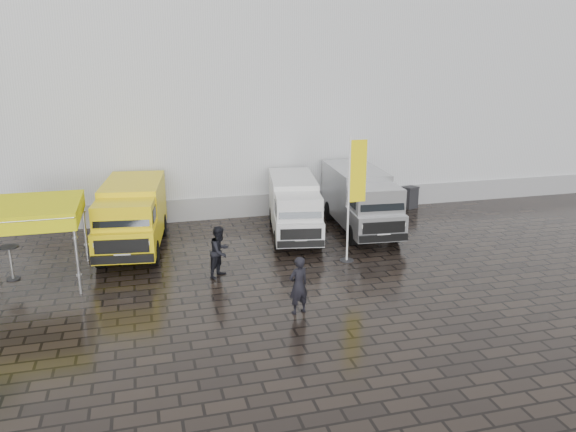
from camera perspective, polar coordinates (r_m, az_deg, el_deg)
name	(u,v)px	position (r m, az deg, el deg)	size (l,w,h in m)	color
ground	(334,276)	(19.22, 4.69, -6.11)	(120.00, 120.00, 0.00)	black
exhibition_hall	(277,77)	(33.73, -1.09, 13.98)	(44.00, 16.00, 12.00)	silver
hall_plinth	(318,201)	(26.83, 3.10, 1.51)	(44.00, 0.15, 1.00)	gray
van_yellow	(132,218)	(22.11, -15.54, -0.19)	(2.11, 5.49, 2.54)	yellow
van_white	(294,208)	(23.06, 0.62, 0.81)	(1.79, 5.38, 2.33)	silver
van_silver	(360,201)	(23.95, 7.35, 1.53)	(1.96, 5.88, 2.55)	#B0B2B5
canopy_tent	(27,209)	(19.80, -24.99, 0.64)	(3.23, 3.23, 2.65)	silver
flagpole	(354,193)	(19.96, 6.67, 2.35)	(0.88, 0.50, 4.60)	black
cocktail_table	(11,263)	(20.83, -26.31, -4.30)	(0.60, 0.60, 1.16)	black
wheelie_bin	(410,197)	(28.07, 12.27, 1.88)	(0.64, 0.64, 1.06)	black
person_front	(299,285)	(16.24, 1.08, -7.04)	(0.63, 0.41, 1.73)	black
person_tent	(220,252)	(19.00, -6.93, -3.60)	(0.86, 0.67, 1.76)	black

